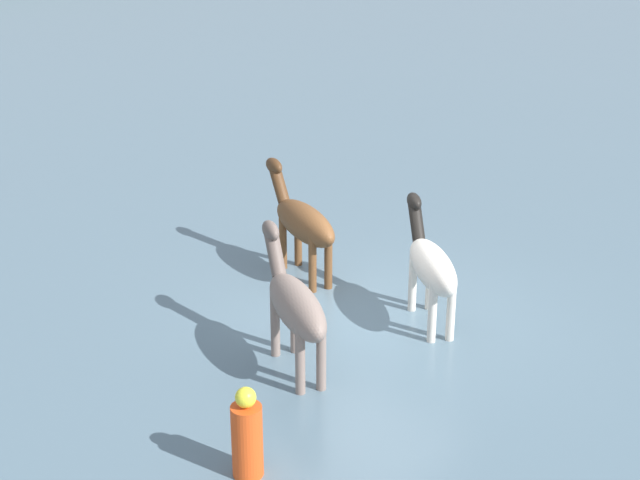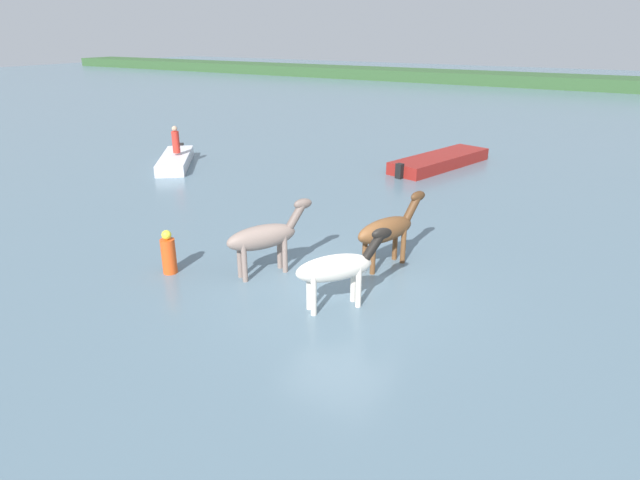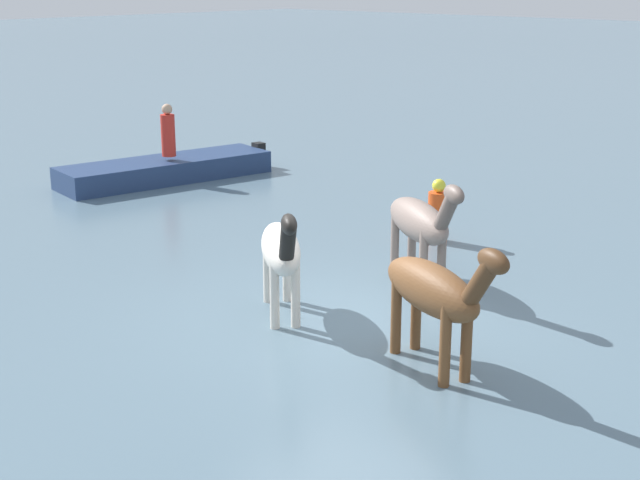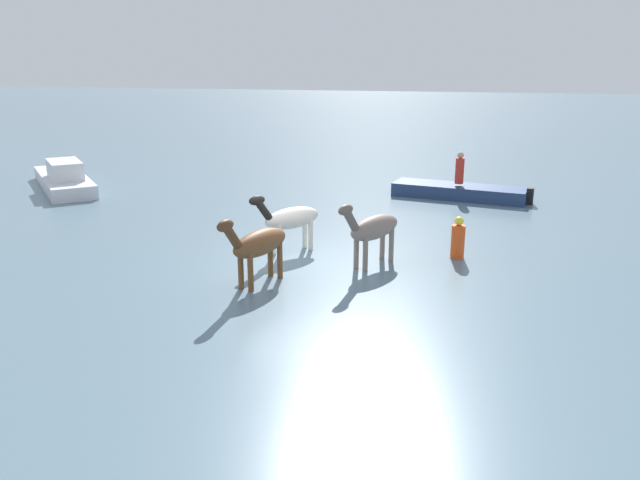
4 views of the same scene
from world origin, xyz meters
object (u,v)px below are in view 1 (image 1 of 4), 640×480
at_px(horse_dun_straggler, 295,304).
at_px(buoy_channel_marker, 247,436).
at_px(horse_gray_outer, 303,222).
at_px(horse_rear_stallion, 431,265).

xyz_separation_m(horse_dun_straggler, buoy_channel_marker, (-2.12, -1.18, -0.48)).
height_order(horse_dun_straggler, buoy_channel_marker, horse_dun_straggler).
bearing_deg(horse_gray_outer, buoy_channel_marker, 146.04).
xyz_separation_m(horse_rear_stallion, horse_dun_straggler, (-2.37, 0.61, 0.04)).
bearing_deg(buoy_channel_marker, horse_rear_stallion, 7.20).
bearing_deg(buoy_channel_marker, horse_dun_straggler, 29.00).
bearing_deg(horse_dun_straggler, horse_rear_stallion, -75.17).
bearing_deg(horse_gray_outer, horse_rear_stallion, -159.51).
bearing_deg(horse_dun_straggler, horse_gray_outer, -21.00).
relative_size(horse_rear_stallion, buoy_channel_marker, 1.71).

